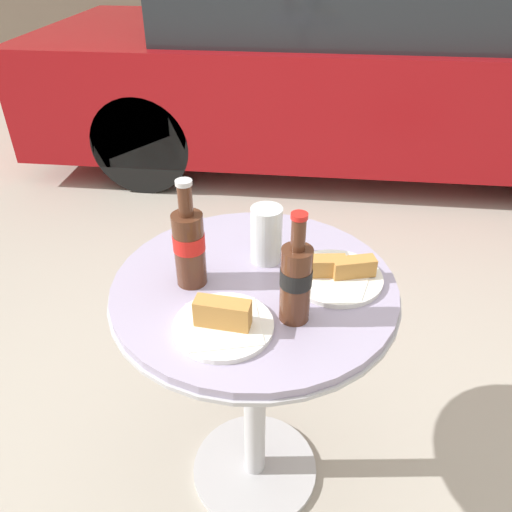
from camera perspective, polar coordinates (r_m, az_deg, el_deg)
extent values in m
plane|color=#A8A093|center=(1.73, -0.13, -23.20)|extent=(30.00, 30.00, 0.00)
cylinder|color=#B7B7BC|center=(1.72, -0.14, -23.02)|extent=(0.39, 0.39, 0.02)
cylinder|color=#B7B7BC|center=(1.43, -0.16, -15.04)|extent=(0.06, 0.06, 0.71)
cylinder|color=#B7B7BC|center=(1.18, -0.18, -3.91)|extent=(0.68, 0.68, 0.01)
cylinder|color=#9E93B2|center=(1.18, -0.18, -3.33)|extent=(0.67, 0.67, 0.02)
cylinder|color=#4C2819|center=(1.13, -7.60, 0.72)|extent=(0.07, 0.07, 0.18)
cylinder|color=red|center=(1.12, -7.68, 1.63)|extent=(0.07, 0.07, 0.04)
cylinder|color=#4C2819|center=(1.07, -8.10, 6.33)|extent=(0.03, 0.03, 0.07)
cylinder|color=silver|center=(1.05, -8.28, 8.30)|extent=(0.04, 0.04, 0.01)
cylinder|color=#4C2819|center=(1.02, 4.54, -3.31)|extent=(0.06, 0.06, 0.17)
cylinder|color=black|center=(1.01, 4.60, -2.37)|extent=(0.07, 0.07, 0.04)
cylinder|color=#4C2819|center=(0.95, 4.87, 2.50)|extent=(0.03, 0.03, 0.07)
cylinder|color=red|center=(0.93, 4.98, 4.58)|extent=(0.03, 0.03, 0.01)
cylinder|color=black|center=(1.21, 1.18, 1.82)|extent=(0.07, 0.07, 0.11)
cylinder|color=silver|center=(1.21, 1.19, 2.46)|extent=(0.08, 0.08, 0.14)
cylinder|color=white|center=(1.04, -3.73, -7.97)|extent=(0.21, 0.21, 0.01)
cube|color=white|center=(1.04, -3.74, -7.69)|extent=(0.18, 0.18, 0.00)
cube|color=#B77F3D|center=(1.02, -3.83, -6.52)|extent=(0.12, 0.05, 0.06)
cylinder|color=white|center=(1.19, 9.09, -2.41)|extent=(0.22, 0.22, 0.01)
cube|color=white|center=(1.18, 9.12, -2.13)|extent=(0.18, 0.18, 0.00)
cube|color=#B77F3D|center=(1.17, 7.15, -1.14)|extent=(0.13, 0.06, 0.04)
cube|color=#B77F3D|center=(1.18, 11.10, -1.24)|extent=(0.11, 0.06, 0.04)
cube|color=#9E0F14|center=(3.77, 11.39, 18.95)|extent=(4.27, 1.73, 0.68)
cylinder|color=black|center=(4.83, 27.11, 16.82)|extent=(0.61, 0.21, 0.61)
cylinder|color=black|center=(4.66, -6.91, 19.59)|extent=(0.61, 0.21, 0.61)
cylinder|color=black|center=(3.26, -12.69, 12.64)|extent=(0.61, 0.21, 0.61)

